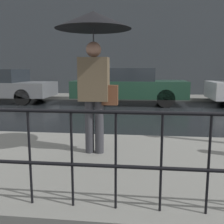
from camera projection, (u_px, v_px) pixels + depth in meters
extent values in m
plane|color=black|center=(148.00, 113.00, 8.61)|extent=(80.00, 80.00, 0.00)
cube|color=slate|center=(154.00, 167.00, 3.70)|extent=(28.00, 3.05, 0.14)
cube|color=slate|center=(146.00, 97.00, 12.86)|extent=(28.00, 1.75, 0.14)
cube|color=gold|center=(148.00, 113.00, 8.61)|extent=(25.20, 0.12, 0.01)
cube|color=#383D42|center=(148.00, 28.00, 13.31)|extent=(28.00, 0.30, 6.96)
cylinder|color=black|center=(163.00, 113.00, 2.29)|extent=(12.00, 0.04, 0.04)
cylinder|color=black|center=(161.00, 168.00, 2.37)|extent=(12.00, 0.04, 0.04)
cylinder|color=black|center=(30.00, 158.00, 2.51)|extent=(0.02, 0.02, 0.92)
cylinder|color=black|center=(72.00, 160.00, 2.46)|extent=(0.02, 0.02, 0.92)
cylinder|color=black|center=(116.00, 162.00, 2.41)|extent=(0.02, 0.02, 0.92)
cylinder|color=black|center=(161.00, 163.00, 2.37)|extent=(0.02, 0.02, 0.92)
cylinder|color=black|center=(209.00, 165.00, 2.32)|extent=(0.02, 0.02, 0.92)
cylinder|color=#333338|center=(90.00, 127.00, 4.09)|extent=(0.14, 0.14, 0.82)
cylinder|color=#333338|center=(99.00, 127.00, 4.07)|extent=(0.14, 0.14, 0.82)
cube|color=brown|center=(94.00, 79.00, 3.96)|extent=(0.45, 0.27, 0.65)
sphere|color=#A3745D|center=(94.00, 50.00, 3.88)|extent=(0.23, 0.23, 0.23)
cylinder|color=#262628|center=(94.00, 55.00, 3.90)|extent=(0.02, 0.02, 0.73)
cone|color=black|center=(93.00, 20.00, 3.82)|extent=(1.12, 1.12, 0.25)
cube|color=brown|center=(110.00, 95.00, 3.97)|extent=(0.24, 0.12, 0.30)
cube|color=slate|center=(0.00, 89.00, 11.42)|extent=(4.60, 1.91, 0.60)
cylinder|color=black|center=(39.00, 93.00, 12.12)|extent=(0.65, 0.22, 0.65)
cylinder|color=black|center=(23.00, 97.00, 10.47)|extent=(0.65, 0.22, 0.65)
cube|color=#193828|center=(129.00, 89.00, 10.76)|extent=(4.59, 1.78, 0.68)
cube|color=#1E2328|center=(125.00, 74.00, 10.68)|extent=(2.39, 1.64, 0.51)
cylinder|color=black|center=(163.00, 94.00, 11.40)|extent=(0.68, 0.22, 0.68)
cylinder|color=black|center=(166.00, 98.00, 9.87)|extent=(0.68, 0.22, 0.68)
cylinder|color=black|center=(98.00, 94.00, 11.73)|extent=(0.68, 0.22, 0.68)
cylinder|color=black|center=(92.00, 97.00, 10.20)|extent=(0.68, 0.22, 0.68)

